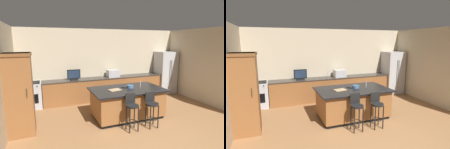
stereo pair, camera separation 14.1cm
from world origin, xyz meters
TOP-DOWN VIEW (x-y plane):
  - ground_plane at (0.00, 0.00)m, footprint 16.69×16.69m
  - wall_back at (0.00, 4.17)m, footprint 7.20×0.12m
  - wall_left at (-3.40, 2.09)m, footprint 0.12×4.57m
  - wall_right at (3.40, 2.09)m, footprint 0.12×4.57m
  - counter_back at (-0.04, 3.79)m, footprint 4.95×0.62m
  - kitchen_island at (-0.01, 1.86)m, footprint 2.26×1.35m
  - refrigerator at (2.87, 3.73)m, footprint 0.85×0.77m
  - range_oven at (-2.91, 3.79)m, footprint 0.76×0.63m
  - cabinet_tower at (-3.03, 1.86)m, footprint 0.68×0.65m
  - microwave at (0.28, 3.79)m, footprint 0.48×0.36m
  - tv_monitor at (-1.35, 3.74)m, footprint 0.49×0.16m
  - sink_faucet_back at (-0.20, 3.89)m, footprint 0.02×0.02m
  - sink_faucet_island at (0.46, 1.86)m, footprint 0.02×0.02m
  - bar_stool_left at (-0.29, 1.00)m, footprint 0.34×0.34m
  - bar_stool_right at (0.31, 0.97)m, footprint 0.34×0.35m
  - fruit_bowl at (0.12, 1.92)m, footprint 0.21×0.21m
  - cell_phone at (-0.03, 2.02)m, footprint 0.09×0.16m
  - tv_remote at (-0.07, 2.02)m, footprint 0.13×0.17m
  - cutting_board at (-0.44, 1.85)m, footprint 0.39×0.29m

SIDE VIEW (x-z plane):
  - ground_plane at x=0.00m, z-range 0.00..0.00m
  - counter_back at x=-0.04m, z-range 0.00..0.92m
  - kitchen_island at x=-0.01m, z-range 0.01..0.93m
  - range_oven at x=-2.91m, z-range 0.00..0.94m
  - bar_stool_right at x=0.31m, z-range 0.10..1.08m
  - bar_stool_left at x=-0.29m, z-range 0.10..1.11m
  - cell_phone at x=-0.03m, z-range 0.92..0.93m
  - cutting_board at x=-0.44m, z-range 0.92..0.94m
  - tv_remote at x=-0.07m, z-range 0.92..0.94m
  - refrigerator at x=2.87m, z-range 0.00..1.92m
  - fruit_bowl at x=0.12m, z-range 0.92..1.01m
  - sink_faucet_island at x=0.46m, z-range 0.92..1.14m
  - sink_faucet_back at x=-0.20m, z-range 0.92..1.16m
  - microwave at x=0.28m, z-range 0.92..1.22m
  - cabinet_tower at x=-3.03m, z-range 0.04..2.15m
  - tv_monitor at x=-1.35m, z-range 0.91..1.31m
  - wall_back at x=0.00m, z-range 0.00..2.88m
  - wall_left at x=-3.40m, z-range 0.00..2.88m
  - wall_right at x=3.40m, z-range 0.00..2.88m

